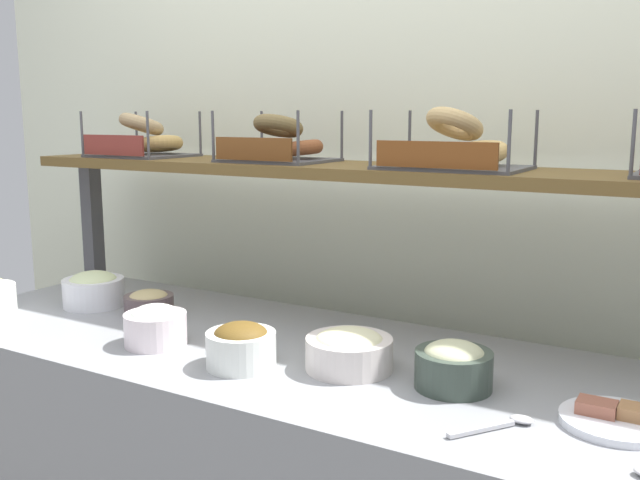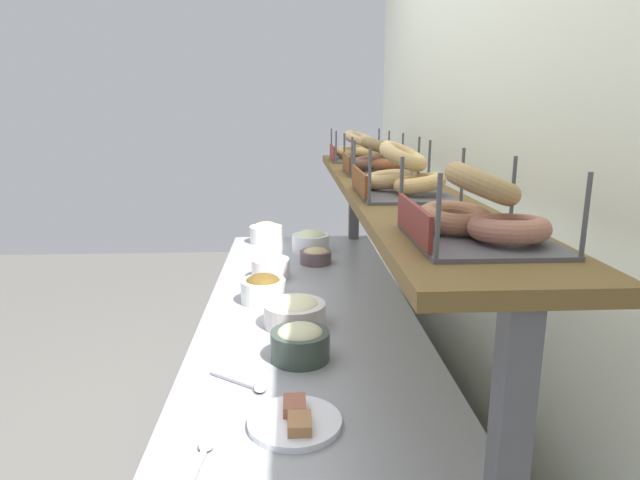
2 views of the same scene
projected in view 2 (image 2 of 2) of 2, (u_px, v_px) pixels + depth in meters
back_wall at (475, 206)px, 1.78m from camera, size 3.37×0.06×2.40m
deli_counter at (309, 421)px, 1.94m from camera, size 2.17×0.70×0.85m
shelf_riser_left at (354, 201)px, 2.80m from camera, size 0.05×0.05×0.40m
shelf_riser_right at (511, 428)px, 0.81m from camera, size 0.05×0.05×0.40m
upper_shelf at (391, 187)px, 1.75m from camera, size 2.13×0.32×0.03m
bowl_chocolate_spread at (263, 288)px, 1.90m from camera, size 0.16×0.16×0.10m
bowl_egg_salad at (266, 232)px, 2.75m from camera, size 0.16×0.16×0.11m
bowl_tuna_salad at (300, 342)px, 1.46m from camera, size 0.16×0.16×0.10m
bowl_cream_cheese at (271, 266)px, 2.17m from camera, size 0.15×0.15×0.10m
bowl_potato_salad at (295, 312)px, 1.70m from camera, size 0.19×0.19×0.09m
bowl_hummus at (316, 256)px, 2.38m from camera, size 0.14×0.14×0.07m
bowl_scallion_spread at (311, 241)px, 2.58m from camera, size 0.18×0.18×0.10m
serving_plate_white at (295, 421)px, 1.16m from camera, size 0.20×0.20×0.04m
serving_spoon_near_plate at (248, 384)px, 1.33m from camera, size 0.12×0.15×0.01m
serving_spoon_by_edge at (201, 458)px, 1.05m from camera, size 0.18×0.04×0.01m
bagel_basket_sesame at (358, 150)px, 2.48m from camera, size 0.28×0.26×0.14m
bagel_basket_cinnamon_raisin at (378, 160)px, 2.00m from camera, size 0.28×0.24×0.14m
bagel_basket_plain at (401, 177)px, 1.50m from camera, size 0.34×0.25×0.15m
bagel_basket_everything at (478, 215)px, 0.97m from camera, size 0.29×0.24×0.15m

